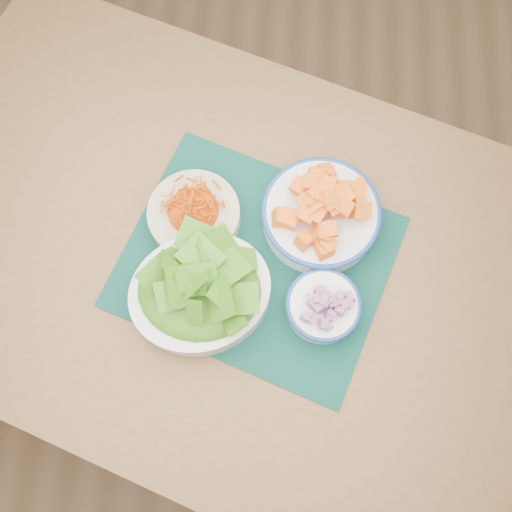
{
  "coord_description": "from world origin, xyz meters",
  "views": [
    {
      "loc": [
        0.12,
        -0.55,
        1.81
      ],
      "look_at": [
        0.1,
        -0.22,
        0.78
      ],
      "focal_mm": 40.0,
      "sensor_mm": 36.0,
      "label": 1
    }
  ],
  "objects_px": {
    "table": "(215,260)",
    "onion_bowl": "(323,305)",
    "placemat": "(256,261)",
    "carrot_bowl": "(194,213)",
    "squash_bowl": "(322,211)",
    "lettuce_bowl": "(200,290)"
  },
  "relations": [
    {
      "from": "table",
      "to": "onion_bowl",
      "type": "height_order",
      "value": "onion_bowl"
    },
    {
      "from": "placemat",
      "to": "carrot_bowl",
      "type": "relative_size",
      "value": 2.26
    },
    {
      "from": "table",
      "to": "carrot_bowl",
      "type": "distance_m",
      "value": 0.14
    },
    {
      "from": "carrot_bowl",
      "to": "squash_bowl",
      "type": "relative_size",
      "value": 0.86
    },
    {
      "from": "squash_bowl",
      "to": "lettuce_bowl",
      "type": "height_order",
      "value": "squash_bowl"
    },
    {
      "from": "placemat",
      "to": "onion_bowl",
      "type": "relative_size",
      "value": 3.05
    },
    {
      "from": "placemat",
      "to": "carrot_bowl",
      "type": "height_order",
      "value": "carrot_bowl"
    },
    {
      "from": "squash_bowl",
      "to": "onion_bowl",
      "type": "bearing_deg",
      "value": -86.85
    },
    {
      "from": "placemat",
      "to": "squash_bowl",
      "type": "bearing_deg",
      "value": 56.37
    },
    {
      "from": "squash_bowl",
      "to": "onion_bowl",
      "type": "xyz_separation_m",
      "value": [
        0.01,
        -0.18,
        -0.02
      ]
    },
    {
      "from": "carrot_bowl",
      "to": "lettuce_bowl",
      "type": "bearing_deg",
      "value": -79.84
    },
    {
      "from": "lettuce_bowl",
      "to": "onion_bowl",
      "type": "height_order",
      "value": "lettuce_bowl"
    },
    {
      "from": "lettuce_bowl",
      "to": "onion_bowl",
      "type": "bearing_deg",
      "value": -23.66
    },
    {
      "from": "placemat",
      "to": "lettuce_bowl",
      "type": "relative_size",
      "value": 1.53
    },
    {
      "from": "lettuce_bowl",
      "to": "onion_bowl",
      "type": "distance_m",
      "value": 0.23
    },
    {
      "from": "onion_bowl",
      "to": "carrot_bowl",
      "type": "bearing_deg",
      "value": 146.61
    },
    {
      "from": "table",
      "to": "lettuce_bowl",
      "type": "relative_size",
      "value": 4.79
    },
    {
      "from": "table",
      "to": "lettuce_bowl",
      "type": "xyz_separation_m",
      "value": [
        -0.01,
        -0.1,
        0.14
      ]
    },
    {
      "from": "onion_bowl",
      "to": "table",
      "type": "bearing_deg",
      "value": 152.6
    },
    {
      "from": "carrot_bowl",
      "to": "onion_bowl",
      "type": "bearing_deg",
      "value": -33.39
    },
    {
      "from": "lettuce_bowl",
      "to": "placemat",
      "type": "bearing_deg",
      "value": 18.01
    },
    {
      "from": "table",
      "to": "squash_bowl",
      "type": "height_order",
      "value": "squash_bowl"
    }
  ]
}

